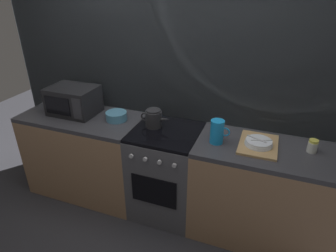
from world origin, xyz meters
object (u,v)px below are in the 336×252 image
(pitcher, at_px, (217,132))
(spice_jar, at_px, (313,146))
(microwave, at_px, (74,100))
(dish_pile, at_px, (258,144))
(kettle, at_px, (154,118))
(mixing_bowl, at_px, (116,116))
(stove_unit, at_px, (166,172))

(pitcher, xyz_separation_m, spice_jar, (0.73, 0.12, -0.05))
(microwave, bearing_deg, dish_pile, -0.78)
(microwave, distance_m, kettle, 0.86)
(kettle, bearing_deg, mixing_bowl, 179.61)
(pitcher, bearing_deg, kettle, 171.84)
(pitcher, bearing_deg, dish_pile, 10.31)
(stove_unit, xyz_separation_m, dish_pile, (0.79, 0.01, 0.47))
(dish_pile, bearing_deg, microwave, 179.22)
(stove_unit, relative_size, kettle, 3.16)
(stove_unit, distance_m, mixing_bowl, 0.72)
(dish_pile, bearing_deg, pitcher, -169.69)
(stove_unit, xyz_separation_m, spice_jar, (1.19, 0.07, 0.50))
(stove_unit, distance_m, spice_jar, 1.29)
(stove_unit, xyz_separation_m, mixing_bowl, (-0.52, 0.04, 0.49))
(pitcher, height_order, spice_jar, pitcher)
(stove_unit, distance_m, kettle, 0.55)
(stove_unit, bearing_deg, microwave, 177.77)
(stove_unit, distance_m, dish_pile, 0.92)
(dish_pile, relative_size, spice_jar, 3.81)
(microwave, relative_size, kettle, 1.62)
(stove_unit, xyz_separation_m, microwave, (-0.99, 0.04, 0.59))
(pitcher, relative_size, spice_jar, 1.90)
(pitcher, bearing_deg, microwave, 176.69)
(kettle, height_order, pitcher, pitcher)
(dish_pile, height_order, spice_jar, spice_jar)
(stove_unit, bearing_deg, kettle, 163.38)
(kettle, bearing_deg, microwave, -179.91)
(microwave, distance_m, mixing_bowl, 0.48)
(kettle, relative_size, mixing_bowl, 1.42)
(stove_unit, xyz_separation_m, pitcher, (0.46, -0.05, 0.55))
(kettle, relative_size, pitcher, 1.42)
(mixing_bowl, relative_size, spice_jar, 1.90)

